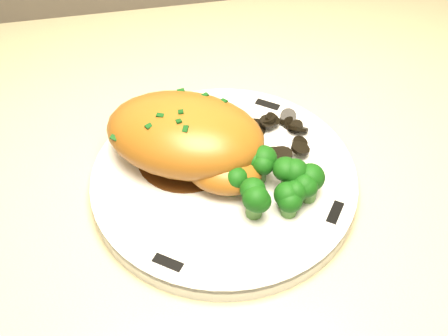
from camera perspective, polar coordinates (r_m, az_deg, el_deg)
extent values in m
cube|color=#C0B58B|center=(0.68, -20.92, -1.20)|extent=(1.87, 0.62, 0.03)
cylinder|color=silver|center=(0.61, 0.00, -1.24)|extent=(0.36, 0.36, 0.02)
cube|color=black|center=(0.68, 4.45, 6.42)|extent=(0.03, 0.03, 0.00)
cube|color=black|center=(0.65, -9.99, 2.88)|extent=(0.03, 0.03, 0.00)
cube|color=black|center=(0.53, -5.72, -9.56)|extent=(0.03, 0.03, 0.00)
cube|color=black|center=(0.58, 11.22, -4.46)|extent=(0.03, 0.03, 0.00)
cylinder|color=#3F200B|center=(0.62, -3.84, 1.24)|extent=(0.11, 0.11, 0.00)
ellipsoid|color=#97591A|center=(0.60, -3.99, 3.45)|extent=(0.21, 0.18, 0.07)
ellipsoid|color=#97591A|center=(0.58, -0.01, -0.26)|extent=(0.10, 0.09, 0.04)
cube|color=#0B360D|center=(0.60, -8.71, 6.48)|extent=(0.01, 0.01, 0.00)
cube|color=#0B360D|center=(0.59, -6.87, 6.51)|extent=(0.01, 0.01, 0.00)
cube|color=#0B360D|center=(0.58, -4.97, 6.34)|extent=(0.01, 0.01, 0.00)
cube|color=#0B360D|center=(0.57, -3.00, 6.02)|extent=(0.01, 0.01, 0.00)
cube|color=#0B360D|center=(0.57, -1.01, 5.53)|extent=(0.01, 0.01, 0.00)
cube|color=#0B360D|center=(0.57, 1.00, 4.85)|extent=(0.01, 0.01, 0.00)
cylinder|color=black|center=(0.64, 7.36, 2.98)|extent=(0.02, 0.02, 0.01)
cylinder|color=black|center=(0.64, 7.11, 3.56)|extent=(0.02, 0.02, 0.01)
cylinder|color=black|center=(0.64, 6.65, 4.09)|extent=(0.02, 0.02, 0.01)
cylinder|color=black|center=(0.65, 5.95, 3.89)|extent=(0.02, 0.02, 0.01)
cylinder|color=black|center=(0.65, 5.19, 4.22)|extent=(0.02, 0.02, 0.01)
cylinder|color=black|center=(0.64, 4.37, 4.44)|extent=(0.02, 0.02, 0.02)
cylinder|color=black|center=(0.65, 3.50, 3.91)|extent=(0.02, 0.02, 0.01)
cylinder|color=black|center=(0.64, 2.74, 3.91)|extent=(0.02, 0.02, 0.00)
cylinder|color=black|center=(0.64, 2.10, 3.81)|extent=(0.03, 0.03, 0.01)
cylinder|color=black|center=(0.64, 1.62, 3.02)|extent=(0.03, 0.03, 0.02)
cylinder|color=black|center=(0.63, 1.37, 2.81)|extent=(0.03, 0.03, 0.01)
cylinder|color=black|center=(0.62, 1.37, 2.60)|extent=(0.02, 0.02, 0.01)
cylinder|color=black|center=(0.62, 1.61, 1.78)|extent=(0.03, 0.03, 0.01)
cylinder|color=black|center=(0.62, 2.10, 1.66)|extent=(0.03, 0.03, 0.01)
cylinder|color=black|center=(0.61, 2.78, 1.63)|extent=(0.03, 0.03, 0.02)
cylinder|color=black|center=(0.62, 3.57, 1.08)|extent=(0.03, 0.03, 0.02)
cylinder|color=black|center=(0.61, 4.47, 1.29)|extent=(0.03, 0.03, 0.01)
cylinder|color=black|center=(0.61, 5.37, 1.62)|extent=(0.03, 0.03, 0.01)
cylinder|color=black|center=(0.62, 6.11, 1.43)|extent=(0.03, 0.03, 0.02)
cylinder|color=black|center=(0.62, 6.78, 1.97)|extent=(0.03, 0.03, 0.01)
cylinder|color=black|center=(0.63, 7.24, 2.56)|extent=(0.03, 0.03, 0.02)
cylinder|color=black|center=(0.64, 7.39, 2.56)|extent=(0.03, 0.03, 0.02)
cylinder|color=#457832|center=(0.58, 0.88, -1.62)|extent=(0.02, 0.02, 0.02)
sphere|color=black|center=(0.57, 0.90, -0.62)|extent=(0.03, 0.03, 0.03)
cylinder|color=#457832|center=(0.59, 3.52, -0.49)|extent=(0.02, 0.02, 0.02)
sphere|color=black|center=(0.58, 3.59, 0.51)|extent=(0.03, 0.03, 0.03)
cylinder|color=#457832|center=(0.58, 6.67, -1.14)|extent=(0.02, 0.02, 0.02)
sphere|color=black|center=(0.57, 6.80, -0.15)|extent=(0.03, 0.03, 0.03)
cylinder|color=#457832|center=(0.56, 3.08, -4.03)|extent=(0.02, 0.02, 0.02)
sphere|color=black|center=(0.55, 3.15, -3.05)|extent=(0.03, 0.03, 0.03)
cylinder|color=#457832|center=(0.56, 6.63, -3.88)|extent=(0.02, 0.02, 0.02)
sphere|color=black|center=(0.55, 6.77, -2.90)|extent=(0.03, 0.03, 0.03)
cylinder|color=#457832|center=(0.58, 8.60, -2.37)|extent=(0.02, 0.02, 0.02)
sphere|color=black|center=(0.57, 8.77, -1.39)|extent=(0.03, 0.03, 0.03)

